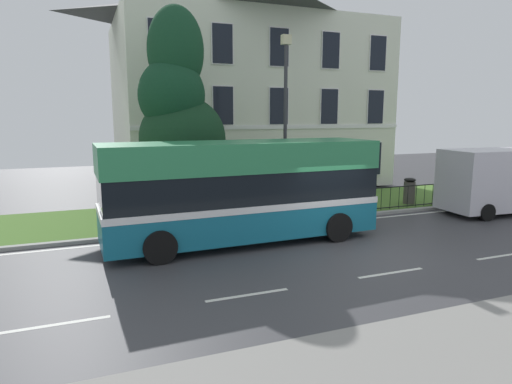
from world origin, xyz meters
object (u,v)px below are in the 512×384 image
georgian_townhouse (242,88)px  evergreen_tree (179,134)px  street_lamp_post (285,115)px  litter_bin (409,191)px  single_decker_bus (242,190)px  white_panel_van (495,181)px

georgian_townhouse → evergreen_tree: 10.37m
street_lamp_post → litter_bin: 7.08m
georgian_townhouse → street_lamp_post: bearing=-100.3°
single_decker_bus → litter_bin: size_ratio=7.51×
georgian_townhouse → single_decker_bus: (-4.65, -12.98, -4.05)m
evergreen_tree → white_panel_van: 13.23m
georgian_townhouse → litter_bin: (4.36, -10.24, -5.05)m
evergreen_tree → litter_bin: 10.57m
single_decker_bus → litter_bin: single_decker_bus is taller
evergreen_tree → single_decker_bus: bearing=-77.3°
single_decker_bus → litter_bin: 9.47m
white_panel_van → georgian_townhouse: bearing=120.7°
georgian_townhouse → single_decker_bus: georgian_townhouse is taller
white_panel_van → street_lamp_post: size_ratio=0.71×
white_panel_van → single_decker_bus: bearing=-175.6°
litter_bin → white_panel_van: bearing=-48.4°
evergreen_tree → street_lamp_post: evergreen_tree is taller
white_panel_van → litter_bin: bearing=134.9°
litter_bin → street_lamp_post: bearing=179.2°
evergreen_tree → white_panel_van: (12.30, -4.45, -1.96)m
georgian_townhouse → evergreen_tree: bearing=-124.4°
georgian_townhouse → street_lamp_post: georgian_townhouse is taller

